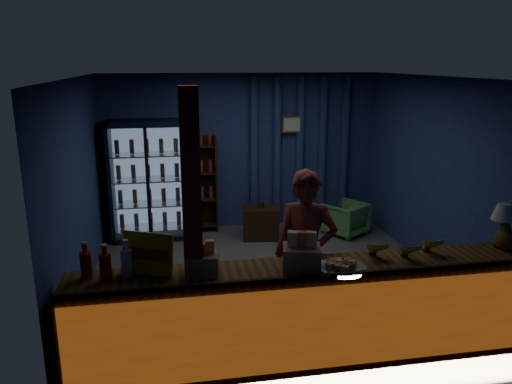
% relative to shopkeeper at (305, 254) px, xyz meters
% --- Properties ---
extents(ground, '(4.60, 4.60, 0.00)m').
position_rel_shopkeeper_xyz_m(ground, '(-0.11, 1.42, -0.87)').
color(ground, '#515154').
rests_on(ground, ground).
extents(room_walls, '(4.60, 4.60, 4.60)m').
position_rel_shopkeeper_xyz_m(room_walls, '(-0.11, 1.42, 0.70)').
color(room_walls, navy).
rests_on(room_walls, ground).
extents(counter, '(4.40, 0.57, 0.99)m').
position_rel_shopkeeper_xyz_m(counter, '(-0.11, -0.49, -0.40)').
color(counter, brown).
rests_on(counter, ground).
extents(support_post, '(0.16, 0.16, 2.60)m').
position_rel_shopkeeper_xyz_m(support_post, '(-1.16, -0.48, 0.43)').
color(support_post, maroon).
rests_on(support_post, ground).
extents(beverage_cooler, '(1.20, 0.62, 1.90)m').
position_rel_shopkeeper_xyz_m(beverage_cooler, '(-1.66, 3.34, 0.06)').
color(beverage_cooler, black).
rests_on(beverage_cooler, ground).
extents(bottle_shelf, '(0.50, 0.28, 1.60)m').
position_rel_shopkeeper_xyz_m(bottle_shelf, '(-0.81, 3.48, -0.08)').
color(bottle_shelf, '#321D0F').
rests_on(bottle_shelf, ground).
extents(curtain_folds, '(1.74, 0.14, 2.50)m').
position_rel_shopkeeper_xyz_m(curtain_folds, '(0.89, 3.56, 0.43)').
color(curtain_folds, navy).
rests_on(curtain_folds, room_walls).
extents(framed_picture, '(0.36, 0.04, 0.28)m').
position_rel_shopkeeper_xyz_m(framed_picture, '(0.74, 3.51, 0.88)').
color(framed_picture, gold).
rests_on(framed_picture, room_walls).
extents(shopkeeper, '(0.75, 0.63, 1.75)m').
position_rel_shopkeeper_xyz_m(shopkeeper, '(0.00, 0.00, 0.00)').
color(shopkeeper, maroon).
rests_on(shopkeeper, ground).
extents(green_chair, '(0.81, 0.82, 0.55)m').
position_rel_shopkeeper_xyz_m(green_chair, '(1.50, 2.83, -0.60)').
color(green_chair, '#51A252').
rests_on(green_chair, ground).
extents(side_table, '(0.62, 0.49, 0.62)m').
position_rel_shopkeeper_xyz_m(side_table, '(0.09, 2.91, -0.61)').
color(side_table, '#321D0F').
rests_on(side_table, ground).
extents(yellow_sign, '(0.47, 0.28, 0.38)m').
position_rel_shopkeeper_xyz_m(yellow_sign, '(-1.56, -0.37, 0.27)').
color(yellow_sign, yellow).
rests_on(yellow_sign, counter).
extents(soda_bottles, '(0.45, 0.18, 0.33)m').
position_rel_shopkeeper_xyz_m(soda_bottles, '(-1.91, -0.40, 0.21)').
color(soda_bottles, '#AE230B').
rests_on(soda_bottles, counter).
extents(snack_box_left, '(0.39, 0.35, 0.36)m').
position_rel_shopkeeper_xyz_m(snack_box_left, '(-0.19, -0.53, 0.20)').
color(snack_box_left, '#AA7B52').
rests_on(snack_box_left, counter).
extents(snack_box_centre, '(0.32, 0.27, 0.31)m').
position_rel_shopkeeper_xyz_m(snack_box_centre, '(-1.08, -0.46, 0.18)').
color(snack_box_centre, '#AA7B52').
rests_on(snack_box_centre, counter).
extents(pastry_tray, '(0.45, 0.45, 0.07)m').
position_rel_shopkeeper_xyz_m(pastry_tray, '(0.18, -0.59, 0.10)').
color(pastry_tray, silver).
rests_on(pastry_tray, counter).
extents(banana_bunches, '(0.82, 0.31, 0.18)m').
position_rel_shopkeeper_xyz_m(banana_bunches, '(0.87, -0.40, 0.17)').
color(banana_bunches, gold).
rests_on(banana_bunches, counter).
extents(table_lamp, '(0.23, 0.23, 0.46)m').
position_rel_shopkeeper_xyz_m(table_lamp, '(1.94, -0.36, 0.43)').
color(table_lamp, black).
rests_on(table_lamp, counter).
extents(pineapple, '(0.20, 0.20, 0.35)m').
position_rel_shopkeeper_xyz_m(pineapple, '(1.94, -0.42, 0.22)').
color(pineapple, '#97591B').
rests_on(pineapple, counter).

